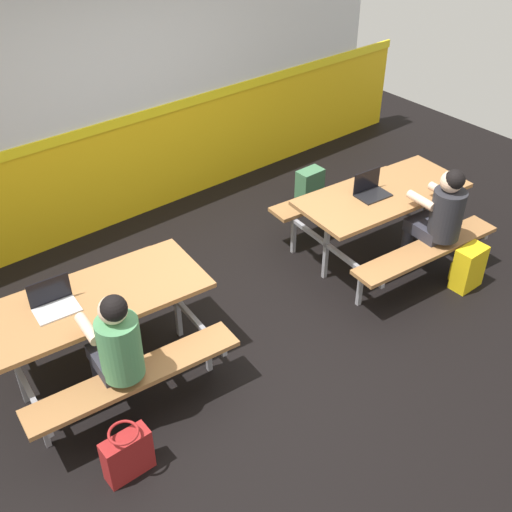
{
  "coord_description": "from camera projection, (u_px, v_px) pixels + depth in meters",
  "views": [
    {
      "loc": [
        -2.85,
        -3.4,
        3.8
      ],
      "look_at": [
        0.0,
        0.1,
        0.55
      ],
      "focal_mm": 44.3,
      "sensor_mm": 36.0,
      "label": 1
    }
  ],
  "objects": [
    {
      "name": "tote_bag_bright",
      "position": [
        127.0,
        454.0,
        4.3
      ],
      "size": [
        0.34,
        0.21,
        0.43
      ],
      "color": "maroon",
      "rests_on": "ground"
    },
    {
      "name": "satchel_spare",
      "position": [
        309.0,
        188.0,
        7.23
      ],
      "size": [
        0.3,
        0.22,
        0.44
      ],
      "color": "#3F724C",
      "rests_on": "ground"
    },
    {
      "name": "picnic_table_left",
      "position": [
        98.0,
        313.0,
        4.91
      ],
      "size": [
        1.78,
        1.69,
        0.74
      ],
      "color": "#9E6B3D",
      "rests_on": "ground"
    },
    {
      "name": "student_further",
      "position": [
        439.0,
        215.0,
        5.83
      ],
      "size": [
        0.39,
        0.53,
        1.21
      ],
      "color": "#2D2D38",
      "rests_on": "ground"
    },
    {
      "name": "laptop_silver",
      "position": [
        54.0,
        303.0,
        4.67
      ],
      "size": [
        0.34,
        0.25,
        0.22
      ],
      "color": "silver",
      "rests_on": "picnic_table_left"
    },
    {
      "name": "picnic_table_right",
      "position": [
        381.0,
        207.0,
        6.19
      ],
      "size": [
        1.78,
        1.69,
        0.74
      ],
      "color": "#9E6B3D",
      "rests_on": "ground"
    },
    {
      "name": "laptop_dark",
      "position": [
        371.0,
        190.0,
        6.04
      ],
      "size": [
        0.34,
        0.25,
        0.22
      ],
      "color": "black",
      "rests_on": "picnic_table_right"
    },
    {
      "name": "student_nearer",
      "position": [
        116.0,
        346.0,
        4.42
      ],
      "size": [
        0.39,
        0.53,
        1.21
      ],
      "color": "#2D2D38",
      "rests_on": "ground"
    },
    {
      "name": "ground_plane",
      "position": [
        263.0,
        310.0,
        5.82
      ],
      "size": [
        10.0,
        10.0,
        0.02
      ],
      "primitive_type": "cube",
      "color": "black"
    },
    {
      "name": "backpack_dark",
      "position": [
        468.0,
        268.0,
        5.98
      ],
      "size": [
        0.3,
        0.22,
        0.44
      ],
      "color": "yellow",
      "rests_on": "ground"
    },
    {
      "name": "accent_backdrop",
      "position": [
        126.0,
        108.0,
        6.49
      ],
      "size": [
        8.0,
        0.14,
        2.6
      ],
      "color": "yellow",
      "rests_on": "ground"
    }
  ]
}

